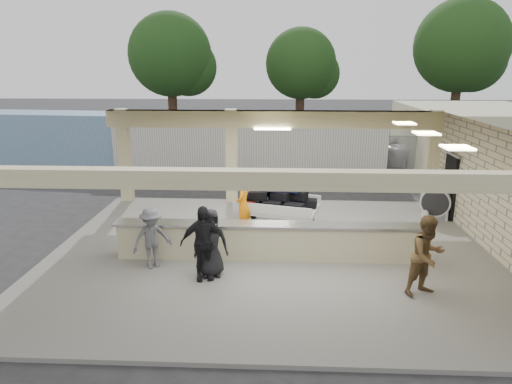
{
  "coord_description": "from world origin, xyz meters",
  "views": [
    {
      "loc": [
        0.17,
        -11.75,
        5.07
      ],
      "look_at": [
        -0.42,
        1.0,
        1.51
      ],
      "focal_mm": 32.0,
      "sensor_mm": 36.0,
      "label": 1
    }
  ],
  "objects_px": {
    "car_white_a": "(429,150)",
    "car_dark": "(409,145)",
    "baggage_handler": "(243,205)",
    "passenger_c": "(152,238)",
    "container_white": "(249,143)",
    "passenger_b": "(203,243)",
    "luggage_cart": "(277,203)",
    "drum_fan": "(436,202)",
    "passenger_a": "(427,256)",
    "container_blue": "(82,139)",
    "passenger_d": "(211,243)",
    "baggage_counter": "(269,241)",
    "car_white_b": "(495,145)"
  },
  "relations": [
    {
      "from": "car_white_a",
      "to": "car_dark",
      "type": "distance_m",
      "value": 2.52
    },
    {
      "from": "baggage_handler",
      "to": "passenger_c",
      "type": "distance_m",
      "value": 3.37
    },
    {
      "from": "car_dark",
      "to": "container_white",
      "type": "relative_size",
      "value": 0.3
    },
    {
      "from": "passenger_b",
      "to": "car_white_a",
      "type": "distance_m",
      "value": 17.0
    },
    {
      "from": "passenger_b",
      "to": "container_white",
      "type": "height_order",
      "value": "container_white"
    },
    {
      "from": "luggage_cart",
      "to": "passenger_b",
      "type": "distance_m",
      "value": 4.16
    },
    {
      "from": "drum_fan",
      "to": "passenger_a",
      "type": "bearing_deg",
      "value": -85.54
    },
    {
      "from": "passenger_b",
      "to": "container_blue",
      "type": "relative_size",
      "value": 0.18
    },
    {
      "from": "car_white_a",
      "to": "container_white",
      "type": "height_order",
      "value": "container_white"
    },
    {
      "from": "passenger_c",
      "to": "passenger_d",
      "type": "bearing_deg",
      "value": -51.95
    },
    {
      "from": "baggage_counter",
      "to": "passenger_d",
      "type": "xyz_separation_m",
      "value": [
        -1.4,
        -1.07,
        0.36
      ]
    },
    {
      "from": "passenger_c",
      "to": "container_white",
      "type": "bearing_deg",
      "value": 43.36
    },
    {
      "from": "baggage_counter",
      "to": "passenger_b",
      "type": "bearing_deg",
      "value": -140.8
    },
    {
      "from": "luggage_cart",
      "to": "container_blue",
      "type": "bearing_deg",
      "value": 152.99
    },
    {
      "from": "container_white",
      "to": "passenger_b",
      "type": "bearing_deg",
      "value": -87.72
    },
    {
      "from": "baggage_handler",
      "to": "passenger_a",
      "type": "relative_size",
      "value": 0.96
    },
    {
      "from": "passenger_c",
      "to": "passenger_d",
      "type": "height_order",
      "value": "passenger_d"
    },
    {
      "from": "passenger_a",
      "to": "car_white_a",
      "type": "relative_size",
      "value": 0.33
    },
    {
      "from": "passenger_b",
      "to": "passenger_a",
      "type": "bearing_deg",
      "value": -20.32
    },
    {
      "from": "baggage_handler",
      "to": "passenger_b",
      "type": "distance_m",
      "value": 3.28
    },
    {
      "from": "passenger_c",
      "to": "car_dark",
      "type": "height_order",
      "value": "passenger_c"
    },
    {
      "from": "luggage_cart",
      "to": "car_white_a",
      "type": "height_order",
      "value": "car_white_a"
    },
    {
      "from": "passenger_a",
      "to": "container_white",
      "type": "distance_m",
      "value": 13.6
    },
    {
      "from": "passenger_a",
      "to": "container_white",
      "type": "height_order",
      "value": "container_white"
    },
    {
      "from": "drum_fan",
      "to": "passenger_d",
      "type": "distance_m",
      "value": 8.25
    },
    {
      "from": "passenger_b",
      "to": "passenger_d",
      "type": "relative_size",
      "value": 1.09
    },
    {
      "from": "passenger_d",
      "to": "container_white",
      "type": "xyz_separation_m",
      "value": [
        0.2,
        12.02,
        0.46
      ]
    },
    {
      "from": "passenger_b",
      "to": "passenger_d",
      "type": "xyz_separation_m",
      "value": [
        0.16,
        0.2,
        -0.07
      ]
    },
    {
      "from": "baggage_counter",
      "to": "car_white_b",
      "type": "xyz_separation_m",
      "value": [
        12.39,
        14.64,
        0.2
      ]
    },
    {
      "from": "passenger_d",
      "to": "car_white_a",
      "type": "xyz_separation_m",
      "value": [
        9.53,
        13.77,
        -0.14
      ]
    },
    {
      "from": "container_blue",
      "to": "car_white_b",
      "type": "bearing_deg",
      "value": 12.67
    },
    {
      "from": "drum_fan",
      "to": "baggage_handler",
      "type": "xyz_separation_m",
      "value": [
        -6.29,
        -1.57,
        0.31
      ]
    },
    {
      "from": "car_white_b",
      "to": "baggage_handler",
      "type": "bearing_deg",
      "value": 146.75
    },
    {
      "from": "baggage_counter",
      "to": "car_white_a",
      "type": "xyz_separation_m",
      "value": [
        8.13,
        12.7,
        0.21
      ]
    },
    {
      "from": "drum_fan",
      "to": "passenger_c",
      "type": "relative_size",
      "value": 0.68
    },
    {
      "from": "drum_fan",
      "to": "passenger_a",
      "type": "relative_size",
      "value": 0.59
    },
    {
      "from": "car_white_a",
      "to": "container_white",
      "type": "distance_m",
      "value": 9.51
    },
    {
      "from": "passenger_b",
      "to": "baggage_counter",
      "type": "bearing_deg",
      "value": 24.84
    },
    {
      "from": "passenger_b",
      "to": "car_white_b",
      "type": "xyz_separation_m",
      "value": [
        13.94,
        15.9,
        -0.23
      ]
    },
    {
      "from": "passenger_d",
      "to": "container_white",
      "type": "height_order",
      "value": "container_white"
    },
    {
      "from": "baggage_counter",
      "to": "drum_fan",
      "type": "bearing_deg",
      "value": 32.65
    },
    {
      "from": "car_white_a",
      "to": "container_blue",
      "type": "distance_m",
      "value": 18.1
    },
    {
      "from": "baggage_handler",
      "to": "passenger_c",
      "type": "relative_size",
      "value": 1.12
    },
    {
      "from": "passenger_d",
      "to": "baggage_counter",
      "type": "bearing_deg",
      "value": 26.31
    },
    {
      "from": "luggage_cart",
      "to": "passenger_d",
      "type": "height_order",
      "value": "passenger_d"
    },
    {
      "from": "baggage_counter",
      "to": "passenger_c",
      "type": "xyz_separation_m",
      "value": [
        -2.94,
        -0.69,
        0.3
      ]
    },
    {
      "from": "car_white_a",
      "to": "container_blue",
      "type": "relative_size",
      "value": 0.54
    },
    {
      "from": "passenger_d",
      "to": "car_white_a",
      "type": "relative_size",
      "value": 0.3
    },
    {
      "from": "passenger_d",
      "to": "car_white_a",
      "type": "distance_m",
      "value": 16.75
    },
    {
      "from": "luggage_cart",
      "to": "drum_fan",
      "type": "height_order",
      "value": "luggage_cart"
    }
  ]
}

